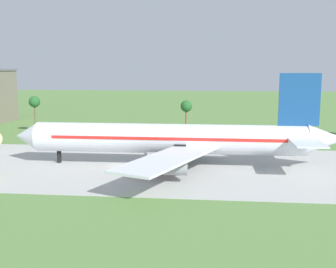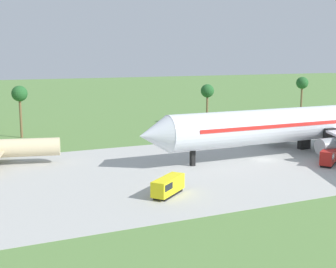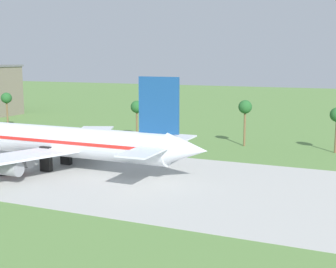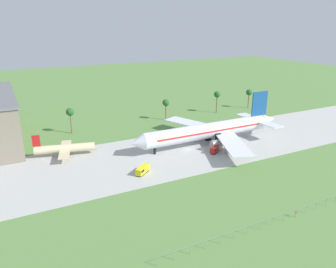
% 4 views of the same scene
% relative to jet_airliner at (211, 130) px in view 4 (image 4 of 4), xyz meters
% --- Properties ---
extents(ground_plane, '(600.00, 600.00, 0.00)m').
position_rel_jet_airliner_xyz_m(ground_plane, '(-12.10, -1.43, -5.83)').
color(ground_plane, '#5B8442').
extents(taxiway_strip, '(320.00, 44.00, 0.02)m').
position_rel_jet_airliner_xyz_m(taxiway_strip, '(-12.10, -1.43, -5.82)').
color(taxiway_strip, '#B2B2AD').
rests_on(taxiway_strip, ground_plane).
extents(jet_airliner, '(71.19, 58.18, 19.91)m').
position_rel_jet_airliner_xyz_m(jet_airliner, '(0.00, 0.00, 0.00)').
color(jet_airliner, silver).
rests_on(jet_airliner, ground_plane).
extents(regional_aircraft, '(22.26, 20.27, 9.03)m').
position_rel_jet_airliner_xyz_m(regional_aircraft, '(-57.36, 14.29, -2.86)').
color(regional_aircraft, beige).
rests_on(regional_aircraft, ground_plane).
extents(baggage_tug, '(5.70, 4.97, 2.75)m').
position_rel_jet_airliner_xyz_m(baggage_tug, '(-4.64, -9.43, -4.36)').
color(baggage_tug, black).
rests_on(baggage_tug, ground_plane).
extents(fuel_truck, '(6.26, 5.57, 2.51)m').
position_rel_jet_airliner_xyz_m(fuel_truck, '(-37.32, -13.99, -4.48)').
color(fuel_truck, black).
rests_on(fuel_truck, ground_plane).
extents(perimeter_fence, '(80.10, 0.10, 2.10)m').
position_rel_jet_airliner_xyz_m(perimeter_fence, '(-12.10, -56.43, -4.38)').
color(perimeter_fence, gray).
rests_on(perimeter_fence, ground_plane).
extents(no_stopping_sign, '(0.44, 0.08, 1.68)m').
position_rel_jet_airliner_xyz_m(no_stopping_sign, '(-12.15, -56.74, -4.78)').
color(no_stopping_sign, gray).
rests_on(no_stopping_sign, ground_plane).
extents(palm_tree_row, '(107.93, 3.60, 12.35)m').
position_rel_jet_airliner_xyz_m(palm_tree_row, '(9.28, 40.92, 3.74)').
color(palm_tree_row, brown).
rests_on(palm_tree_row, ground_plane).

